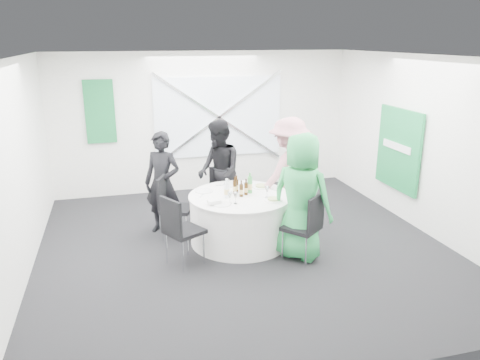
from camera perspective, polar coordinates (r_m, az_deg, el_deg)
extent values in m
plane|color=black|center=(7.18, 0.42, -8.11)|extent=(6.00, 6.00, 0.00)
plane|color=white|center=(6.51, 0.48, 14.82)|extent=(6.00, 6.00, 0.00)
plane|color=white|center=(9.57, -4.44, 7.04)|extent=(6.00, 0.00, 6.00)
plane|color=white|center=(4.05, 12.05, -7.38)|extent=(6.00, 0.00, 6.00)
plane|color=white|center=(6.59, -25.55, 0.83)|extent=(0.00, 6.00, 6.00)
plane|color=white|center=(8.03, 21.58, 3.97)|extent=(0.00, 6.00, 6.00)
cube|color=silver|center=(9.57, -2.62, 7.68)|extent=(2.60, 0.03, 1.60)
cube|color=silver|center=(9.53, -2.57, 7.65)|extent=(2.63, 0.05, 1.84)
cube|color=silver|center=(9.53, -2.57, 7.65)|extent=(2.63, 0.05, 1.84)
cube|color=#167038|center=(9.31, -16.71, 7.98)|extent=(0.55, 0.04, 1.20)
cube|color=#188441|center=(8.52, 18.75, 3.57)|extent=(0.05, 1.20, 1.40)
cylinder|color=silver|center=(7.21, 0.00, -4.79)|extent=(1.52, 1.52, 0.74)
cylinder|color=silver|center=(7.08, 0.00, -1.94)|extent=(1.56, 1.56, 0.02)
cube|color=black|center=(8.05, -2.01, -1.88)|extent=(0.43, 0.43, 0.05)
cube|color=black|center=(8.16, -2.39, 0.18)|extent=(0.39, 0.05, 0.44)
cylinder|color=silver|center=(8.32, -1.19, -2.92)|extent=(0.02, 0.02, 0.42)
cylinder|color=silver|center=(8.24, -3.43, -3.15)|extent=(0.02, 0.02, 0.42)
cylinder|color=silver|center=(8.02, -0.53, -3.70)|extent=(0.02, 0.02, 0.42)
cylinder|color=silver|center=(7.94, -2.85, -3.95)|extent=(0.02, 0.02, 0.42)
cube|color=black|center=(7.36, -7.72, -3.51)|extent=(0.60, 0.60, 0.05)
cube|color=black|center=(7.33, -9.45, -1.42)|extent=(0.21, 0.42, 0.49)
cylinder|color=silver|center=(7.66, -8.63, -4.74)|extent=(0.02, 0.02, 0.47)
cylinder|color=silver|center=(7.33, -9.42, -5.80)|extent=(0.02, 0.02, 0.47)
cylinder|color=silver|center=(7.57, -5.93, -4.91)|extent=(0.02, 0.02, 0.47)
cylinder|color=silver|center=(7.24, -6.60, -5.99)|extent=(0.02, 0.02, 0.47)
cube|color=black|center=(7.80, 5.36, -2.28)|extent=(0.60, 0.60, 0.05)
cube|color=black|center=(7.86, 6.50, -0.09)|extent=(0.23, 0.40, 0.48)
cylinder|color=silver|center=(7.90, 7.18, -4.04)|extent=(0.02, 0.02, 0.46)
cylinder|color=silver|center=(8.13, 5.28, -3.36)|extent=(0.02, 0.02, 0.46)
cylinder|color=silver|center=(7.64, 5.35, -4.70)|extent=(0.02, 0.02, 0.46)
cylinder|color=silver|center=(7.88, 3.43, -3.97)|extent=(0.02, 0.02, 0.46)
cube|color=black|center=(6.65, 7.46, -5.79)|extent=(0.64, 0.64, 0.05)
cube|color=black|center=(6.46, 9.23, -4.00)|extent=(0.36, 0.31, 0.49)
cylinder|color=silver|center=(6.53, 8.03, -8.71)|extent=(0.02, 0.02, 0.46)
cylinder|color=silver|center=(6.83, 9.48, -7.59)|extent=(0.02, 0.02, 0.46)
cylinder|color=silver|center=(6.69, 5.23, -7.96)|extent=(0.02, 0.02, 0.46)
cylinder|color=silver|center=(6.98, 6.77, -6.90)|extent=(0.02, 0.02, 0.46)
cube|color=black|center=(6.52, -6.78, -6.21)|extent=(0.62, 0.62, 0.05)
cube|color=black|center=(6.30, -8.44, -4.46)|extent=(0.25, 0.40, 0.49)
cylinder|color=silver|center=(6.66, -8.96, -8.19)|extent=(0.02, 0.02, 0.47)
cylinder|color=silver|center=(6.39, -7.00, -9.25)|extent=(0.02, 0.02, 0.47)
cylinder|color=silver|center=(6.86, -6.43, -7.32)|extent=(0.02, 0.02, 0.47)
cylinder|color=silver|center=(6.60, -4.42, -8.29)|extent=(0.02, 0.02, 0.47)
imported|color=black|center=(7.53, -9.42, -0.38)|extent=(0.72, 0.66, 1.65)
imported|color=black|center=(7.95, -2.58, 1.09)|extent=(0.54, 0.89, 1.74)
imported|color=#B97780|center=(7.69, 5.96, 0.84)|extent=(1.31, 0.99, 1.84)
imported|color=green|center=(6.59, 7.47, -2.06)|extent=(1.03, 1.05, 1.82)
cylinder|color=white|center=(7.54, -0.86, -0.60)|extent=(0.29, 0.29, 0.01)
cylinder|color=white|center=(7.27, -4.42, -1.34)|extent=(0.28, 0.28, 0.01)
cylinder|color=white|center=(7.45, 2.62, -0.84)|extent=(0.29, 0.29, 0.01)
cylinder|color=#94B460|center=(7.44, 2.63, -0.69)|extent=(0.19, 0.19, 0.02)
cylinder|color=white|center=(6.86, 4.10, -2.46)|extent=(0.27, 0.27, 0.01)
cylinder|color=#94B460|center=(6.85, 4.11, -2.30)|extent=(0.17, 0.17, 0.02)
cylinder|color=white|center=(6.68, -2.22, -2.97)|extent=(0.25, 0.25, 0.01)
cube|color=silver|center=(6.69, -3.18, -2.66)|extent=(0.20, 0.15, 0.05)
cylinder|color=#3D240B|center=(7.11, -0.64, -0.89)|extent=(0.06, 0.06, 0.21)
cylinder|color=#3D240B|center=(7.07, -0.64, 0.15)|extent=(0.02, 0.02, 0.06)
cylinder|color=tan|center=(7.11, -0.64, -1.05)|extent=(0.06, 0.06, 0.07)
cylinder|color=#3D240B|center=(7.17, -0.44, -0.71)|extent=(0.06, 0.06, 0.21)
cylinder|color=#3D240B|center=(7.13, -0.44, 0.34)|extent=(0.02, 0.02, 0.06)
cylinder|color=tan|center=(7.17, -0.44, -0.87)|extent=(0.06, 0.06, 0.07)
cylinder|color=#3D240B|center=(7.07, 0.74, -1.06)|extent=(0.06, 0.06, 0.19)
cylinder|color=#3D240B|center=(7.03, 0.74, -0.08)|extent=(0.02, 0.02, 0.06)
cylinder|color=tan|center=(7.07, 0.74, -1.21)|extent=(0.06, 0.06, 0.07)
cylinder|color=#3D240B|center=(6.98, 0.15, -1.28)|extent=(0.06, 0.06, 0.19)
cylinder|color=#3D240B|center=(6.95, 0.15, -0.29)|extent=(0.02, 0.02, 0.06)
cylinder|color=tan|center=(6.99, 0.15, -1.43)|extent=(0.06, 0.06, 0.07)
cylinder|color=green|center=(7.14, 1.21, -0.59)|extent=(0.08, 0.08, 0.26)
cylinder|color=green|center=(7.10, 1.22, 0.63)|extent=(0.03, 0.03, 0.06)
cylinder|color=tan|center=(7.15, 1.21, -0.79)|extent=(0.08, 0.08, 0.09)
cylinder|color=white|center=(6.94, -1.63, -1.23)|extent=(0.08, 0.08, 0.23)
cylinder|color=white|center=(6.89, -1.64, -0.07)|extent=(0.03, 0.03, 0.06)
cylinder|color=tan|center=(6.94, -1.63, -1.42)|extent=(0.08, 0.08, 0.08)
cylinder|color=white|center=(6.99, 3.29, -2.10)|extent=(0.06, 0.06, 0.00)
cylinder|color=white|center=(6.98, 3.29, -1.69)|extent=(0.01, 0.01, 0.10)
cone|color=white|center=(6.95, 3.31, -1.10)|extent=(0.07, 0.07, 0.08)
cylinder|color=white|center=(6.72, -0.56, -2.87)|extent=(0.06, 0.06, 0.00)
cylinder|color=white|center=(6.70, -0.56, -2.46)|extent=(0.01, 0.01, 0.10)
cone|color=white|center=(6.68, -0.56, -1.84)|extent=(0.07, 0.07, 0.08)
cylinder|color=white|center=(7.33, -1.56, -1.16)|extent=(0.06, 0.06, 0.00)
cylinder|color=white|center=(7.32, -1.56, -0.78)|extent=(0.01, 0.01, 0.10)
cone|color=white|center=(7.29, -1.57, -0.21)|extent=(0.07, 0.07, 0.08)
cylinder|color=white|center=(6.74, -1.24, -2.83)|extent=(0.06, 0.06, 0.00)
cylinder|color=white|center=(6.72, -1.24, -2.42)|extent=(0.01, 0.01, 0.10)
cone|color=white|center=(6.69, -1.25, -1.80)|extent=(0.07, 0.07, 0.08)
cube|color=silver|center=(7.33, 4.04, -1.19)|extent=(0.08, 0.14, 0.01)
cube|color=silver|center=(7.55, 2.22, -0.62)|extent=(0.08, 0.14, 0.01)
cube|color=silver|center=(7.34, -4.03, -1.18)|extent=(0.08, 0.14, 0.01)
cube|color=silver|center=(7.07, -4.67, -1.91)|extent=(0.09, 0.14, 0.01)
cube|color=silver|center=(7.62, -0.10, -0.44)|extent=(0.15, 0.02, 0.01)
cube|color=silver|center=(7.54, -2.42, -0.66)|extent=(0.15, 0.02, 0.01)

